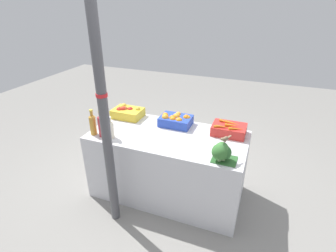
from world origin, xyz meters
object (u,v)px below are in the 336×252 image
(broccoli_pile, at_px, (222,152))
(juice_bottle_cloudy, at_px, (110,129))
(sparrow_bird, at_px, (225,139))
(juice_bottle_amber, at_px, (93,124))
(juice_bottle_ruby, at_px, (101,125))
(support_pole, at_px, (103,103))
(carrot_crate, at_px, (229,129))
(apple_crate, at_px, (127,112))
(orange_crate, at_px, (176,120))

(broccoli_pile, height_order, juice_bottle_cloudy, juice_bottle_cloudy)
(juice_bottle_cloudy, height_order, sparrow_bird, sparrow_bird)
(juice_bottle_amber, distance_m, juice_bottle_ruby, 0.11)
(support_pole, distance_m, juice_bottle_ruby, 0.56)
(carrot_crate, distance_m, juice_bottle_ruby, 1.33)
(support_pole, xyz_separation_m, apple_crate, (-0.26, 0.81, -0.45))
(juice_bottle_amber, relative_size, juice_bottle_cloudy, 1.20)
(orange_crate, distance_m, sparrow_bird, 0.82)
(orange_crate, xyz_separation_m, juice_bottle_ruby, (-0.63, -0.52, 0.06))
(carrot_crate, relative_size, juice_bottle_cloudy, 1.49)
(orange_crate, bearing_deg, apple_crate, 179.68)
(apple_crate, distance_m, broccoli_pile, 1.36)
(support_pole, height_order, orange_crate, support_pole)
(broccoli_pile, xyz_separation_m, juice_bottle_amber, (-1.35, 0.02, 0.02))
(juice_bottle_ruby, bearing_deg, juice_bottle_amber, 180.00)
(support_pole, height_order, carrot_crate, support_pole)
(orange_crate, relative_size, sparrow_bird, 2.82)
(carrot_crate, bearing_deg, juice_bottle_ruby, -157.14)
(juice_bottle_amber, bearing_deg, apple_crate, 78.06)
(orange_crate, bearing_deg, sparrow_bird, -38.88)
(carrot_crate, bearing_deg, support_pole, -139.93)
(apple_crate, bearing_deg, orange_crate, -0.32)
(juice_bottle_cloudy, xyz_separation_m, sparrow_bird, (1.16, 0.01, 0.11))
(orange_crate, xyz_separation_m, juice_bottle_amber, (-0.73, -0.52, 0.05))
(orange_crate, bearing_deg, juice_bottle_amber, -144.91)
(carrot_crate, relative_size, sparrow_bird, 2.82)
(juice_bottle_amber, bearing_deg, orange_crate, 35.09)
(juice_bottle_ruby, distance_m, juice_bottle_cloudy, 0.11)
(orange_crate, distance_m, broccoli_pile, 0.82)
(apple_crate, xyz_separation_m, orange_crate, (0.62, -0.00, 0.00))
(support_pole, bearing_deg, sparrow_bird, 16.90)
(broccoli_pile, xyz_separation_m, sparrow_bird, (0.01, 0.03, 0.12))
(carrot_crate, relative_size, juice_bottle_ruby, 1.23)
(support_pole, distance_m, broccoli_pile, 1.11)
(apple_crate, relative_size, sparrow_bird, 2.82)
(broccoli_pile, xyz_separation_m, juice_bottle_ruby, (-1.25, 0.02, 0.03))
(support_pole, height_order, juice_bottle_cloudy, support_pole)
(apple_crate, height_order, sparrow_bird, sparrow_bird)
(apple_crate, relative_size, broccoli_pile, 1.57)
(orange_crate, relative_size, broccoli_pile, 1.57)
(orange_crate, bearing_deg, broccoli_pile, -40.85)
(apple_crate, xyz_separation_m, juice_bottle_cloudy, (0.10, -0.52, 0.04))
(broccoli_pile, distance_m, sparrow_bird, 0.12)
(broccoli_pile, height_order, juice_bottle_amber, juice_bottle_amber)
(apple_crate, height_order, juice_bottle_amber, juice_bottle_amber)
(carrot_crate, bearing_deg, juice_bottle_amber, -158.80)
(carrot_crate, xyz_separation_m, broccoli_pile, (0.02, -0.53, 0.04))
(apple_crate, height_order, broccoli_pile, broccoli_pile)
(sparrow_bird, bearing_deg, apple_crate, -81.99)
(orange_crate, height_order, carrot_crate, same)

